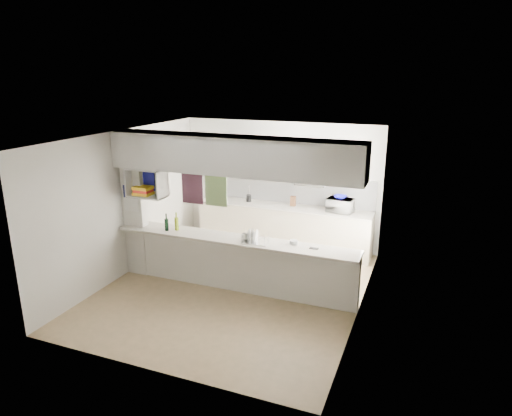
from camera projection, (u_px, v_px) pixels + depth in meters
The scene contains 16 objects.
floor at pixel (234, 289), 7.78m from camera, with size 4.80×4.80×0.00m, color #907A54.
ceiling at pixel (231, 136), 7.04m from camera, with size 4.80×4.80×0.00m, color white.
wall_back at pixel (280, 184), 9.55m from camera, with size 4.20×4.20×0.00m, color silver.
wall_left at pixel (125, 203), 8.14m from camera, with size 4.80×4.80×0.00m, color silver.
wall_right at pixel (363, 232), 6.67m from camera, with size 4.80×4.80×0.00m, color silver.
servery_partition at pixel (223, 194), 7.37m from camera, with size 4.20×0.50×2.60m.
cubby_shelf at pixel (147, 184), 7.78m from camera, with size 0.65×0.35×0.50m.
kitchen_run at pixel (283, 210), 9.39m from camera, with size 3.60×0.63×2.24m.
microwave at pixel (340, 205), 8.88m from camera, with size 0.49×0.33×0.27m, color white.
bowl at pixel (340, 197), 8.84m from camera, with size 0.25×0.25×0.06m, color #0C0C85.
dish_rack at pixel (255, 237), 7.31m from camera, with size 0.44×0.35×0.22m.
cup at pixel (245, 237), 7.39m from camera, with size 0.13×0.13×0.10m, color white.
wine_bottles at pixel (172, 224), 7.86m from camera, with size 0.22×0.15×0.32m.
plastic_tubs at pixel (295, 243), 7.22m from camera, with size 0.49×0.17×0.07m.
utensil_jar at pixel (249, 198), 9.62m from camera, with size 0.11×0.11×0.15m, color black.
knife_block at pixel (293, 201), 9.30m from camera, with size 0.10×0.08×0.20m, color #4D2E1A.
Camera 1 is at (2.94, -6.43, 3.53)m, focal length 32.00 mm.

